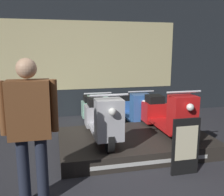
{
  "coord_description": "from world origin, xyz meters",
  "views": [
    {
      "loc": [
        -0.95,
        -2.86,
        1.71
      ],
      "look_at": [
        0.15,
        1.8,
        0.77
      ],
      "focal_mm": 40.0,
      "sensor_mm": 36.0,
      "label": 1
    }
  ],
  "objects_px": {
    "scooter_backrow_0": "(94,111)",
    "scooter_display_left": "(102,119)",
    "scooter_backrow_1": "(133,109)",
    "scooter_display_right": "(167,115)",
    "person_left_browsing": "(30,121)",
    "price_sign_board": "(186,147)"
  },
  "relations": [
    {
      "from": "scooter_backrow_0",
      "to": "scooter_display_left",
      "type": "bearing_deg",
      "value": -93.79
    },
    {
      "from": "scooter_backrow_1",
      "to": "scooter_display_right",
      "type": "bearing_deg",
      "value": -84.27
    },
    {
      "from": "scooter_display_left",
      "to": "scooter_backrow_1",
      "type": "xyz_separation_m",
      "value": [
        1.01,
        1.48,
        -0.23
      ]
    },
    {
      "from": "person_left_browsing",
      "to": "scooter_backrow_1",
      "type": "bearing_deg",
      "value": 53.11
    },
    {
      "from": "scooter_backrow_1",
      "to": "price_sign_board",
      "type": "relative_size",
      "value": 1.94
    },
    {
      "from": "scooter_display_right",
      "to": "scooter_backrow_1",
      "type": "distance_m",
      "value": 1.5
    },
    {
      "from": "person_left_browsing",
      "to": "price_sign_board",
      "type": "relative_size",
      "value": 2.02
    },
    {
      "from": "scooter_backrow_1",
      "to": "person_left_browsing",
      "type": "xyz_separation_m",
      "value": [
        -2.03,
        -2.7,
        0.61
      ]
    },
    {
      "from": "scooter_display_left",
      "to": "scooter_backrow_1",
      "type": "relative_size",
      "value": 1.0
    },
    {
      "from": "scooter_display_right",
      "to": "price_sign_board",
      "type": "xyz_separation_m",
      "value": [
        -0.2,
        -1.02,
        -0.17
      ]
    },
    {
      "from": "scooter_backrow_0",
      "to": "scooter_backrow_1",
      "type": "relative_size",
      "value": 1.0
    },
    {
      "from": "price_sign_board",
      "to": "person_left_browsing",
      "type": "bearing_deg",
      "value": -174.05
    },
    {
      "from": "person_left_browsing",
      "to": "scooter_display_left",
      "type": "bearing_deg",
      "value": 50.34
    },
    {
      "from": "scooter_backrow_1",
      "to": "price_sign_board",
      "type": "bearing_deg",
      "value": -91.12
    },
    {
      "from": "scooter_display_left",
      "to": "price_sign_board",
      "type": "height_order",
      "value": "scooter_display_left"
    },
    {
      "from": "scooter_display_left",
      "to": "price_sign_board",
      "type": "xyz_separation_m",
      "value": [
        0.96,
        -1.02,
        -0.17
      ]
    },
    {
      "from": "scooter_backrow_0",
      "to": "scooter_backrow_1",
      "type": "distance_m",
      "value": 0.91
    },
    {
      "from": "scooter_display_left",
      "to": "scooter_backrow_1",
      "type": "height_order",
      "value": "scooter_display_left"
    },
    {
      "from": "scooter_display_right",
      "to": "scooter_backrow_0",
      "type": "distance_m",
      "value": 1.83
    },
    {
      "from": "scooter_display_right",
      "to": "price_sign_board",
      "type": "distance_m",
      "value": 1.05
    },
    {
      "from": "scooter_display_left",
      "to": "price_sign_board",
      "type": "relative_size",
      "value": 1.94
    },
    {
      "from": "scooter_display_left",
      "to": "person_left_browsing",
      "type": "bearing_deg",
      "value": -129.66
    }
  ]
}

